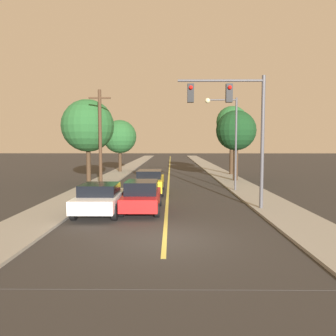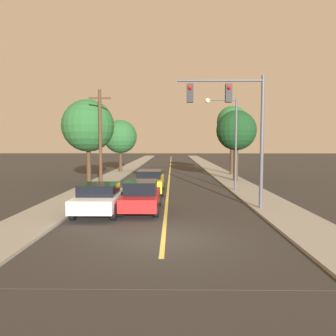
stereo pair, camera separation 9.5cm
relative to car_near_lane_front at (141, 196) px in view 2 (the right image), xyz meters
name	(u,v)px [view 2 (the right image)]	position (x,y,z in m)	size (l,w,h in m)	color
ground_plane	(163,239)	(1.22, -4.73, -0.77)	(200.00, 200.00, 0.00)	#2D2B28
road_surface	(170,167)	(1.22, 31.27, -0.76)	(8.73, 80.00, 0.01)	#2D2B28
sidewalk_left	(132,166)	(-4.39, 31.27, -0.71)	(2.50, 80.00, 0.12)	gray
sidewalk_right	(209,166)	(6.84, 31.27, -0.71)	(2.50, 80.00, 0.12)	gray
car_near_lane_front	(141,196)	(0.00, 0.00, 0.00)	(1.85, 4.32, 1.53)	red
car_near_lane_second	(150,181)	(0.00, 5.99, 0.02)	(1.92, 4.71, 1.57)	gold
car_outer_lane_front	(100,198)	(-1.92, -0.64, 0.01)	(2.03, 4.28, 1.47)	white
traffic_signal_mast	(236,115)	(4.67, 0.33, 4.01)	(4.31, 0.42, 6.57)	#47474C
streetlamp_right	(228,130)	(5.36, 6.75, 3.54)	(2.24, 0.36, 6.38)	#47474C
utility_pole_left	(100,137)	(-3.74, 7.94, 3.07)	(1.60, 0.24, 7.13)	#422D1E
tree_left_near	(120,137)	(-4.45, 21.63, 3.36)	(3.81, 3.81, 5.93)	#3D2B1C
tree_left_far	(88,126)	(-5.29, 10.51, 4.01)	(4.21, 4.21, 6.79)	#3D2B1C
tree_right_near	(236,131)	(7.10, 12.68, 3.70)	(3.48, 3.48, 6.12)	#3D2B1C
tree_right_far	(232,122)	(7.82, 18.51, 4.78)	(3.28, 3.28, 7.15)	#3D2B1C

